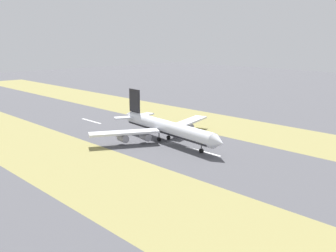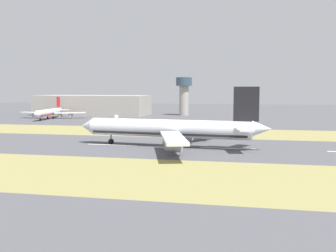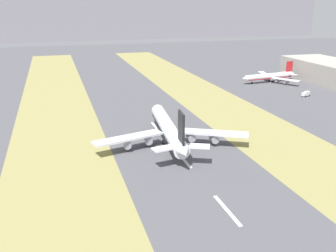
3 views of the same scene
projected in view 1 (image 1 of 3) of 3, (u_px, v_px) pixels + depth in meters
name	position (u px, v px, depth m)	size (l,w,h in m)	color
ground_plane	(171.00, 143.00, 167.96)	(800.00, 800.00, 0.00)	#4C4C51
grass_median_west	(235.00, 127.00, 198.20)	(40.00, 600.00, 0.01)	olive
grass_median_east	(79.00, 166.00, 137.70)	(40.00, 600.00, 0.01)	olive
centreline_dash_near	(91.00, 121.00, 211.79)	(1.20, 18.00, 0.01)	silver
centreline_dash_mid	(138.00, 134.00, 183.51)	(1.20, 18.00, 0.01)	silver
centreline_dash_far	(203.00, 151.00, 155.22)	(1.20, 18.00, 0.01)	silver
airplane_main_jet	(165.00, 127.00, 169.61)	(63.80, 67.21, 20.20)	silver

